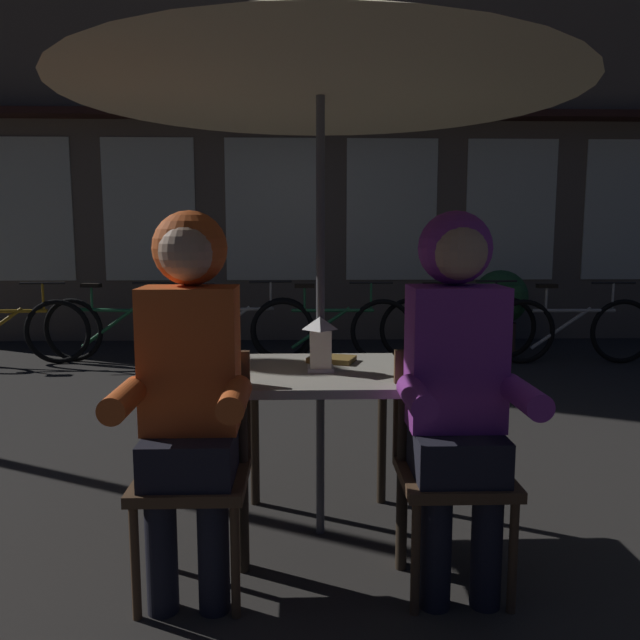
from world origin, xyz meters
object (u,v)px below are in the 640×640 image
Objects in this scene: chair_right at (450,454)px; bicycle_fifth at (458,327)px; cafe_table at (320,393)px; potted_plant at (500,304)px; person_left_hooded at (190,367)px; chair_left at (195,457)px; bicycle_furthest at (572,330)px; patio_umbrella at (320,46)px; bicycle_third at (233,329)px; bicycle_second at (119,330)px; person_right_hooded at (457,365)px; bicycle_nearest at (5,331)px; bicycle_fourth at (332,330)px; lantern at (320,342)px; book at (332,359)px.

chair_right is 0.52× the size of bicycle_fifth.
potted_plant is at bearing 63.23° from cafe_table.
person_left_hooded reaches higher than bicycle_fifth.
chair_left is 0.52× the size of bicycle_furthest.
bicycle_third is at bearing 101.77° from patio_umbrella.
bicycle_third is at bearing 0.81° from bicycle_second.
person_right_hooded is (0.96, -0.06, 0.36)m from chair_left.
patio_umbrella is at bearing -112.26° from bicycle_fifth.
potted_plant is at bearing 5.48° from bicycle_nearest.
person_left_hooded is 4.22m from bicycle_third.
chair_left is 0.96m from chair_right.
chair_left is at bearing 180.00° from chair_right.
bicycle_fourth is at bearing 86.37° from patio_umbrella.
chair_left is at bearing -128.57° from bicycle_furthest.
lantern reaches higher than bicycle_nearest.
bicycle_furthest is at bearing 60.99° from chair_right.
person_right_hooded is 4.84m from bicycle_second.
lantern is 0.25× the size of potted_plant.
lantern is 0.27× the size of chair_right.
bicycle_furthest is (2.19, 3.95, -0.14)m from chair_right.
cafe_table is 0.20m from book.
patio_umbrella is at bearing 41.57° from person_left_hooded.
bicycle_furthest is (3.15, 3.95, -0.14)m from chair_left.
patio_umbrella is 1.37m from person_left_hooded.
patio_umbrella is 1.37m from person_right_hooded.
bicycle_fifth is (2.35, 0.06, 0.00)m from bicycle_third.
bicycle_nearest is at bearing 131.13° from chair_right.
chair_right is 4.33m from bicycle_fifth.
bicycle_fifth reaches higher than book.
person_right_hooded is at bearing -86.56° from bicycle_fourth.
chair_left is at bearing -57.51° from bicycle_nearest.
book is (0.54, 0.53, 0.26)m from chair_left.
bicycle_nearest is at bearing 129.71° from patio_umbrella.
potted_plant reaches higher than cafe_table.
lantern is at bearing -116.69° from potted_plant.
bicycle_nearest is 1.00× the size of bicycle_fourth.
bicycle_third is (-1.26, 4.18, -0.50)m from person_right_hooded.
bicycle_furthest is at bearing 71.98° from book.
person_right_hooded reaches higher than bicycle_third.
person_right_hooded reaches higher than bicycle_second.
person_left_hooded is (-0.48, -0.43, -1.21)m from patio_umbrella.
person_left_hooded reaches higher than chair_right.
patio_umbrella reaches higher than bicycle_nearest.
potted_plant reaches higher than chair_left.
lantern is at bearing 36.11° from chair_left.
book is (-0.42, 0.59, -0.09)m from person_right_hooded.
bicycle_fifth is (1.08, 4.19, -0.14)m from chair_right.
chair_right is at bearing -109.72° from potted_plant.
person_left_hooded is (-0.00, -0.06, 0.36)m from chair_left.
bicycle_fourth is (0.24, 3.69, -0.51)m from lantern.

